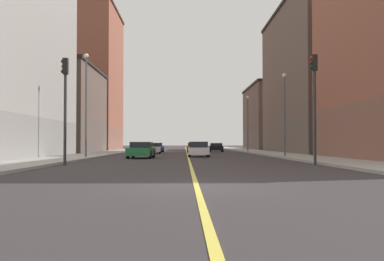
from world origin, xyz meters
name	(u,v)px	position (x,y,z in m)	size (l,w,h in m)	color
ground_plane	(197,187)	(0.00, 0.00, 0.00)	(400.00, 400.00, 0.00)	#353032
sidewalk_left	(257,152)	(9.38, 49.00, 0.07)	(3.96, 168.00, 0.15)	#9E9B93
sidewalk_right	(116,152)	(-9.38, 49.00, 0.07)	(3.96, 168.00, 0.15)	#9E9B93
lane_center_stripe	(187,152)	(0.00, 49.00, 0.01)	(0.16, 154.00, 0.01)	#E5D14C
building_left_mid	(327,79)	(17.07, 43.25, 9.04)	(11.72, 25.94, 18.06)	brown
building_left_far	(282,118)	(17.07, 69.74, 5.71)	(11.72, 19.96, 11.39)	brown
building_right_midblock	(49,110)	(-17.07, 44.76, 5.36)	(11.72, 16.92, 10.70)	brown
building_right_distant	(82,80)	(-17.07, 62.75, 11.50)	(11.72, 16.74, 22.98)	brown
traffic_light_left_near	(314,94)	(6.99, 12.74, 4.01)	(0.40, 0.32, 6.23)	#2D2D2D
traffic_light_right_near	(65,96)	(-7.02, 12.74, 3.88)	(0.40, 0.32, 5.99)	#2D2D2D
street_lamp_left_near	(284,106)	(8.00, 25.32, 4.35)	(0.36, 0.36, 6.90)	#4C4C51
street_lamp_right_near	(86,95)	(-8.00, 23.03, 4.97)	(0.36, 0.36, 8.07)	#4C4C51
street_lamp_left_far	(248,118)	(8.00, 47.83, 4.54)	(0.36, 0.36, 7.27)	#4C4C51
car_red	(194,147)	(1.13, 57.51, 0.65)	(1.81, 3.94, 1.30)	red
car_orange	(194,148)	(0.96, 46.99, 0.63)	(1.93, 4.15, 1.29)	orange
car_silver	(153,148)	(-4.04, 41.17, 0.62)	(2.08, 4.02, 1.23)	silver
car_blue	(156,148)	(-4.15, 50.07, 0.61)	(2.00, 3.99, 1.25)	#23389E
car_white	(199,149)	(0.94, 28.50, 0.66)	(1.95, 4.02, 1.36)	white
car_green	(141,150)	(-3.87, 24.86, 0.64)	(2.09, 4.40, 1.33)	#1E6B38
car_black	(216,147)	(4.12, 51.92, 0.61)	(2.04, 4.23, 1.22)	black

